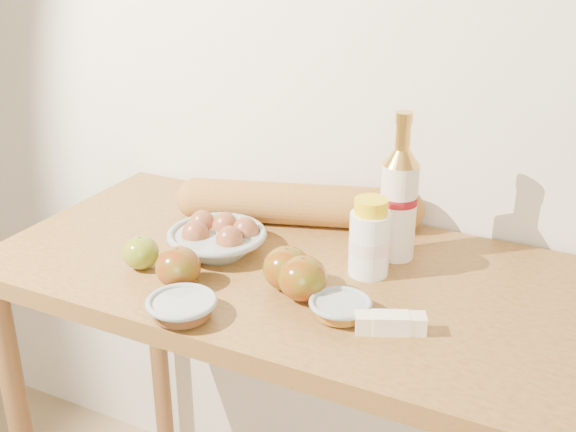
# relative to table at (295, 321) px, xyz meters

# --- Properties ---
(back_wall) EXTENTS (3.50, 0.02, 2.60)m
(back_wall) POSITION_rel_table_xyz_m (0.00, 0.33, 0.52)
(back_wall) COLOR silver
(back_wall) RESTS_ON ground
(table) EXTENTS (1.20, 0.60, 0.90)m
(table) POSITION_rel_table_xyz_m (0.00, 0.00, 0.00)
(table) COLOR olive
(table) RESTS_ON ground
(bourbon_bottle) EXTENTS (0.09, 0.09, 0.30)m
(bourbon_bottle) POSITION_rel_table_xyz_m (0.16, 0.13, 0.24)
(bourbon_bottle) COLOR beige
(bourbon_bottle) RESTS_ON table
(cream_bottle) EXTENTS (0.10, 0.10, 0.15)m
(cream_bottle) POSITION_rel_table_xyz_m (0.14, 0.04, 0.19)
(cream_bottle) COLOR white
(cream_bottle) RESTS_ON table
(egg_bowl) EXTENTS (0.22, 0.22, 0.07)m
(egg_bowl) POSITION_rel_table_xyz_m (-0.17, -0.01, 0.15)
(egg_bowl) COLOR gray
(egg_bowl) RESTS_ON table
(baguette) EXTENTS (0.55, 0.26, 0.09)m
(baguette) POSITION_rel_table_xyz_m (-0.08, 0.19, 0.17)
(baguette) COLOR #B98038
(baguette) RESTS_ON table
(apple_yellowgreen) EXTENTS (0.08, 0.08, 0.07)m
(apple_yellowgreen) POSITION_rel_table_xyz_m (-0.26, -0.14, 0.16)
(apple_yellowgreen) COLOR olive
(apple_yellowgreen) RESTS_ON table
(apple_redgreen_front) EXTENTS (0.10, 0.10, 0.08)m
(apple_redgreen_front) POSITION_rel_table_xyz_m (-0.16, -0.16, 0.16)
(apple_redgreen_front) COLOR maroon
(apple_redgreen_front) RESTS_ON table
(apple_redgreen_right) EXTENTS (0.11, 0.11, 0.08)m
(apple_redgreen_right) POSITION_rel_table_xyz_m (0.02, -0.08, 0.16)
(apple_redgreen_right) COLOR #991108
(apple_redgreen_right) RESTS_ON table
(sugar_bowl) EXTENTS (0.13, 0.13, 0.04)m
(sugar_bowl) POSITION_rel_table_xyz_m (-0.09, -0.25, 0.14)
(sugar_bowl) COLOR gray
(sugar_bowl) RESTS_ON table
(syrup_bowl) EXTENTS (0.13, 0.13, 0.03)m
(syrup_bowl) POSITION_rel_table_xyz_m (0.15, -0.13, 0.14)
(syrup_bowl) COLOR #929F9A
(syrup_bowl) RESTS_ON table
(butter_stick) EXTENTS (0.12, 0.08, 0.03)m
(butter_stick) POSITION_rel_table_xyz_m (0.24, -0.14, 0.14)
(butter_stick) COLOR #FDF1C4
(butter_stick) RESTS_ON table
(apple_extra) EXTENTS (0.11, 0.11, 0.08)m
(apple_extra) POSITION_rel_table_xyz_m (0.07, -0.10, 0.16)
(apple_extra) COLOR #991108
(apple_extra) RESTS_ON table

